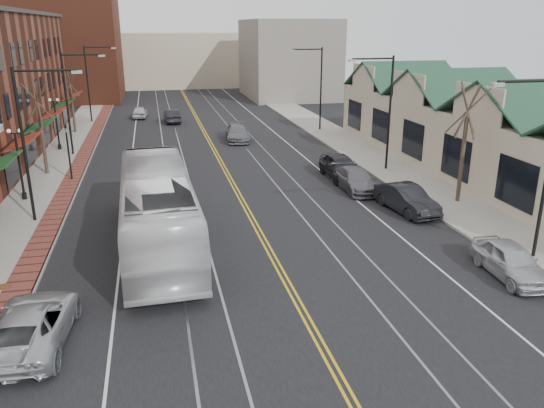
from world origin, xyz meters
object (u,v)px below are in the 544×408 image
parked_suv (32,324)px  transit_bus (158,209)px  parked_car_a (511,261)px  parked_car_c (355,180)px  parked_car_b (407,199)px  parked_car_d (340,167)px

parked_suv → transit_bus: bearing=-115.3°
parked_car_a → parked_suv: bearing=-173.3°
parked_suv → parked_car_c: size_ratio=1.08×
transit_bus → parked_car_b: bearing=-173.6°
transit_bus → parked_car_c: (12.50, 6.60, -1.19)m
transit_bus → parked_car_c: bearing=-153.8°
parked_suv → parked_car_a: bearing=-172.9°
transit_bus → parked_car_a: size_ratio=3.18×
parked_suv → parked_car_d: size_ratio=1.05×
transit_bus → parked_suv: 8.76m
parked_car_a → parked_car_b: bearing=97.2°
parked_car_a → parked_car_d: bearing=100.1°
transit_bus → parked_car_c: transit_bus is taller
transit_bus → parked_car_a: 15.79m
parked_car_b → parked_car_d: 7.57m
parked_car_a → parked_car_c: bearing=101.5°
parked_suv → parked_car_a: parked_car_a is taller
transit_bus → parked_suv: bearing=58.8°
parked_suv → parked_car_d: 23.87m
parked_car_a → parked_car_d: (-1.80, 16.02, 0.11)m
parked_car_b → transit_bus: bearing=-179.8°
transit_bus → parked_car_d: (12.50, 9.42, -1.04)m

